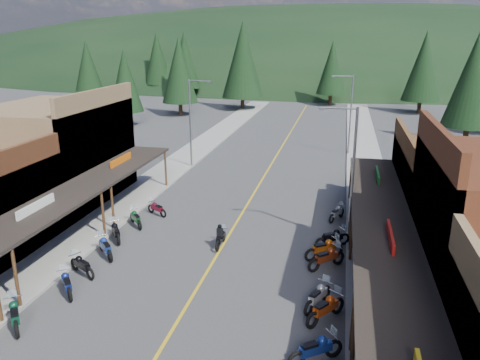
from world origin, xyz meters
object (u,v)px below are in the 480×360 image
Objects in this scene: pine_10 at (179,70)px; bike_east_11 at (333,237)px; streetlight_3 at (349,111)px; pine_3 at (332,68)px; bike_east_8 at (318,295)px; streetlight_2 at (350,170)px; bike_east_9 at (327,257)px; bike_east_12 at (337,212)px; pine_8 at (125,81)px; bike_east_7 at (326,307)px; pedestrian_east_b at (361,212)px; pine_4 at (424,66)px; bike_east_10 at (324,248)px; bike_west_8 at (82,265)px; bike_west_7 at (67,283)px; shop_west_3 at (56,153)px; bike_west_12 at (157,208)px; bike_east_6 at (316,348)px; rider_on_bike at (221,237)px; streetlight_1 at (192,119)px; pine_1 at (184,60)px; pine_7 at (157,58)px; bike_west_6 at (15,313)px; bike_west_11 at (136,218)px; bike_west_10 at (116,231)px; pine_0 at (87,66)px; bike_west_9 at (105,246)px; pine_11 at (474,79)px; pine_2 at (243,60)px.

bike_east_11 is (24.21, -42.76, -6.15)m from pine_10.
pine_3 reaches higher than streetlight_3.
pine_3 is 65.59m from bike_east_8.
streetlight_2 is 3.43× the size of bike_east_9.
pine_8 is at bearing 160.19° from bike_east_12.
bike_east_7 is 1.40× the size of pedestrian_east_b.
bike_east_10 is at bearing -102.63° from pine_4.
pine_3 is at bearing 94.69° from streetlight_3.
bike_west_8 is at bearing -149.54° from bike_east_7.
bike_west_7 is 0.91× the size of bike_east_9.
shop_west_3 reaches higher than bike_west_12.
rider_on_bike is (-5.99, 9.00, -0.06)m from bike_east_6.
streetlight_1 is 0.64× the size of pine_1.
bike_west_7 is (26.19, -76.67, -6.63)m from pine_7.
streetlight_2 is at bearing 100.51° from bike_east_11.
shop_west_3 is 24.54m from bike_east_6.
streetlight_2 is 4.54m from pedestrian_east_b.
pine_3 is (-2.95, 58.00, 2.02)m from streetlight_2.
bike_east_10 is at bearing -3.27° from bike_west_6.
pine_4 is at bearing 4.98° from bike_west_12.
pedestrian_east_b is at bearing -30.21° from bike_west_11.
bike_west_10 is 4.47m from bike_west_12.
pine_0 is 4.70× the size of bike_east_7.
bike_west_6 is 19.69m from bike_east_12.
bike_east_11 reaches higher than bike_west_8.
bike_east_12 is at bearing -11.31° from bike_west_10.
pine_7 is 77.52m from bike_west_9.
bike_west_9 is at bearing -126.75° from pine_11.
bike_west_8 reaches higher than bike_west_12.
pine_0 is at bearing 172.41° from pine_2.
pine_1 is 6.11× the size of bike_west_11.
pine_11 is at bearing 66.49° from streetlight_2.
pine_10 is at bearing 111.53° from streetlight_1.
streetlight_2 is 8.34m from bike_east_8.
bike_east_10 is (23.82, -44.37, -6.12)m from pine_10.
pine_7 reaches higher than pine_0.
bike_east_10 is at bearing -92.67° from streetlight_3.
bike_east_10 is (11.73, 2.34, 0.03)m from bike_west_9.
bike_east_8 is (19.55, -10.61, -2.88)m from shop_west_3.
pine_3 is at bearing 37.49° from bike_west_11.
bike_east_6 is (45.91, -65.07, -5.83)m from pine_0.
bike_east_11 is at bearing -64.30° from pine_1.
pine_1 is 68.71m from rider_on_bike.
pine_4 reaches higher than bike_east_10.
bike_east_8 is at bearing -58.10° from bike_west_10.
streetlight_1 is 45.39m from pine_3.
bike_east_6 is 1.18× the size of rider_on_bike.
pine_2 is 50.99m from bike_west_11.
pine_1 is 66.26m from bike_east_12.
bike_east_9 is at bearing -17.34° from bike_west_7.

